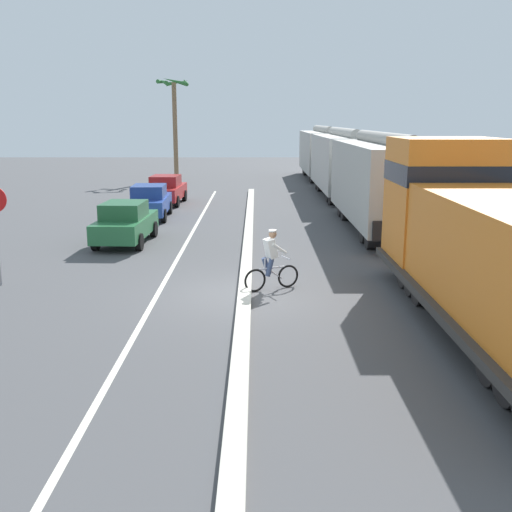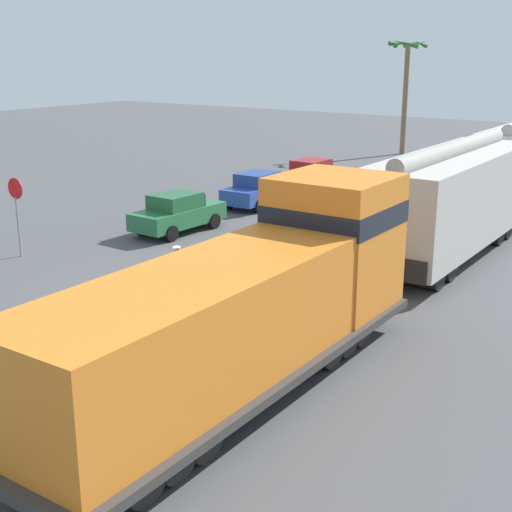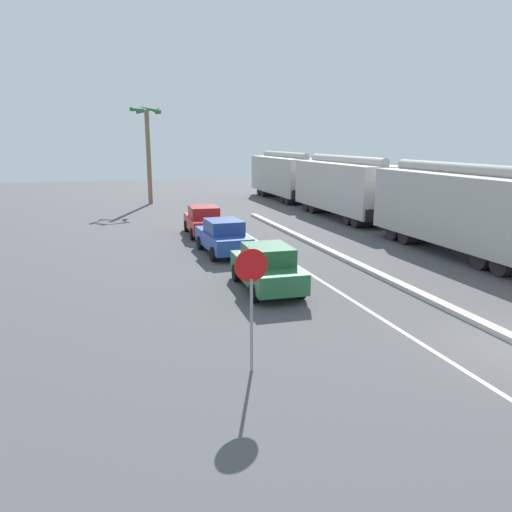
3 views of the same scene
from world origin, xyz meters
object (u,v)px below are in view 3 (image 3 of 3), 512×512
parked_car_red (204,221)px  stop_sign (251,286)px  parked_car_blue (223,237)px  parked_car_green (267,267)px  hopper_car_middle (344,187)px  hopper_car_trailing (284,176)px  hopper_car_lead (462,210)px  palm_tree_near (147,135)px

parked_car_red → stop_sign: 17.13m
parked_car_blue → parked_car_red: size_ratio=1.00×
parked_car_green → stop_sign: 6.53m
parked_car_blue → parked_car_red: (0.08, 4.94, 0.00)m
hopper_car_middle → hopper_car_trailing: same height
hopper_car_lead → stop_sign: size_ratio=3.68×
hopper_car_trailing → parked_car_red: (-10.37, -14.98, -1.26)m
parked_car_red → hopper_car_lead: bearing=-38.4°
hopper_car_lead → palm_tree_near: (-11.81, 23.42, 3.52)m
parked_car_blue → stop_sign: 12.26m
hopper_car_trailing → stop_sign: 34.34m
stop_sign → hopper_car_lead: bearing=34.4°
parked_car_blue → stop_sign: stop_sign is taller
hopper_car_middle → parked_car_green: hopper_car_middle is taller
hopper_car_lead → hopper_car_trailing: 23.20m
hopper_car_trailing → palm_tree_near: (-11.81, 0.22, 3.52)m
hopper_car_middle → palm_tree_near: palm_tree_near is taller
parked_car_blue → stop_sign: bearing=-100.7°
hopper_car_lead → hopper_car_middle: size_ratio=1.00×
parked_car_green → palm_tree_near: bearing=93.2°
hopper_car_lead → parked_car_blue: bearing=162.6°
hopper_car_middle → stop_sign: hopper_car_middle is taller
hopper_car_lead → parked_car_red: hopper_car_lead is taller
hopper_car_trailing → parked_car_blue: (-10.45, -19.92, -1.26)m
hopper_car_trailing → stop_sign: size_ratio=3.68×
parked_car_red → stop_sign: (-2.34, -16.93, 1.21)m
parked_car_green → parked_car_blue: same height
hopper_car_lead → parked_car_blue: hopper_car_lead is taller
hopper_car_middle → parked_car_red: size_ratio=2.48×
stop_sign → hopper_car_trailing: bearing=68.3°
hopper_car_middle → parked_car_green: size_ratio=2.49×
hopper_car_lead → parked_car_green: (-10.33, -2.74, -1.26)m
parked_car_red → stop_sign: stop_sign is taller
hopper_car_lead → palm_tree_near: bearing=116.8°
hopper_car_middle → stop_sign: (-12.71, -20.31, -0.05)m
parked_car_blue → hopper_car_lead: bearing=-17.4°
hopper_car_lead → hopper_car_middle: same height
parked_car_green → parked_car_blue: 6.02m
parked_car_green → palm_tree_near: (-1.48, 26.16, 4.78)m
hopper_car_trailing → parked_car_blue: hopper_car_trailing is taller
hopper_car_middle → stop_sign: 23.95m
parked_car_red → stop_sign: bearing=-97.9°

